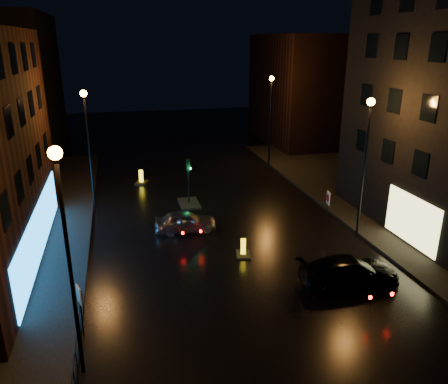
{
  "coord_description": "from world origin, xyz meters",
  "views": [
    {
      "loc": [
        -5.95,
        -15.64,
        11.36
      ],
      "look_at": [
        -0.01,
        8.2,
        2.8
      ],
      "focal_mm": 35.0,
      "sensor_mm": 36.0,
      "label": 1
    }
  ],
  "objects_px": {
    "dark_sedan": "(349,272)",
    "road_sign_right": "(328,201)",
    "traffic_signal": "(189,198)",
    "bollard_far": "(141,180)",
    "road_sign_left": "(80,299)",
    "silver_hatchback": "(185,221)",
    "bollard_near": "(243,252)"
  },
  "relations": [
    {
      "from": "bollard_far",
      "to": "road_sign_left",
      "type": "relative_size",
      "value": 0.69
    },
    {
      "from": "silver_hatchback",
      "to": "dark_sedan",
      "type": "height_order",
      "value": "dark_sedan"
    },
    {
      "from": "silver_hatchback",
      "to": "bollard_near",
      "type": "xyz_separation_m",
      "value": [
        2.58,
        -4.02,
        -0.44
      ]
    },
    {
      "from": "dark_sedan",
      "to": "bollard_near",
      "type": "relative_size",
      "value": 3.96
    },
    {
      "from": "traffic_signal",
      "to": "bollard_far",
      "type": "distance_m",
      "value": 6.62
    },
    {
      "from": "road_sign_right",
      "to": "road_sign_left",
      "type": "bearing_deg",
      "value": 37.41
    },
    {
      "from": "bollard_far",
      "to": "road_sign_right",
      "type": "height_order",
      "value": "road_sign_right"
    },
    {
      "from": "bollard_near",
      "to": "road_sign_right",
      "type": "xyz_separation_m",
      "value": [
        6.12,
        2.18,
        1.65
      ]
    },
    {
      "from": "dark_sedan",
      "to": "road_sign_right",
      "type": "xyz_separation_m",
      "value": [
        2.0,
        6.43,
        1.15
      ]
    },
    {
      "from": "traffic_signal",
      "to": "silver_hatchback",
      "type": "distance_m",
      "value": 4.78
    },
    {
      "from": "traffic_signal",
      "to": "silver_hatchback",
      "type": "bearing_deg",
      "value": -102.21
    },
    {
      "from": "traffic_signal",
      "to": "bollard_far",
      "type": "xyz_separation_m",
      "value": [
        -3.05,
        5.87,
        -0.25
      ]
    },
    {
      "from": "bollard_near",
      "to": "road_sign_right",
      "type": "distance_m",
      "value": 6.71
    },
    {
      "from": "bollard_near",
      "to": "road_sign_right",
      "type": "height_order",
      "value": "road_sign_right"
    },
    {
      "from": "dark_sedan",
      "to": "road_sign_left",
      "type": "relative_size",
      "value": 2.23
    },
    {
      "from": "bollard_far",
      "to": "road_sign_right",
      "type": "bearing_deg",
      "value": -27.8
    },
    {
      "from": "dark_sedan",
      "to": "bollard_far",
      "type": "height_order",
      "value": "dark_sedan"
    },
    {
      "from": "silver_hatchback",
      "to": "traffic_signal",
      "type": "bearing_deg",
      "value": -10.88
    },
    {
      "from": "bollard_far",
      "to": "road_sign_left",
      "type": "distance_m",
      "value": 20.06
    },
    {
      "from": "silver_hatchback",
      "to": "dark_sedan",
      "type": "xyz_separation_m",
      "value": [
        6.7,
        -8.27,
        0.07
      ]
    },
    {
      "from": "bollard_near",
      "to": "bollard_far",
      "type": "bearing_deg",
      "value": 119.23
    },
    {
      "from": "bollard_far",
      "to": "road_sign_left",
      "type": "bearing_deg",
      "value": -79.28
    },
    {
      "from": "dark_sedan",
      "to": "road_sign_left",
      "type": "bearing_deg",
      "value": 94.25
    },
    {
      "from": "silver_hatchback",
      "to": "road_sign_right",
      "type": "distance_m",
      "value": 8.98
    },
    {
      "from": "traffic_signal",
      "to": "road_sign_right",
      "type": "bearing_deg",
      "value": -40.2
    },
    {
      "from": "dark_sedan",
      "to": "road_sign_right",
      "type": "height_order",
      "value": "road_sign_right"
    },
    {
      "from": "traffic_signal",
      "to": "bollard_far",
      "type": "bearing_deg",
      "value": 117.47
    },
    {
      "from": "traffic_signal",
      "to": "road_sign_left",
      "type": "bearing_deg",
      "value": -115.88
    },
    {
      "from": "dark_sedan",
      "to": "road_sign_right",
      "type": "bearing_deg",
      "value": -17.05
    },
    {
      "from": "bollard_near",
      "to": "road_sign_left",
      "type": "height_order",
      "value": "road_sign_left"
    },
    {
      "from": "dark_sedan",
      "to": "bollard_near",
      "type": "distance_m",
      "value": 5.94
    },
    {
      "from": "bollard_far",
      "to": "bollard_near",
      "type": "bearing_deg",
      "value": -51.15
    }
  ]
}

